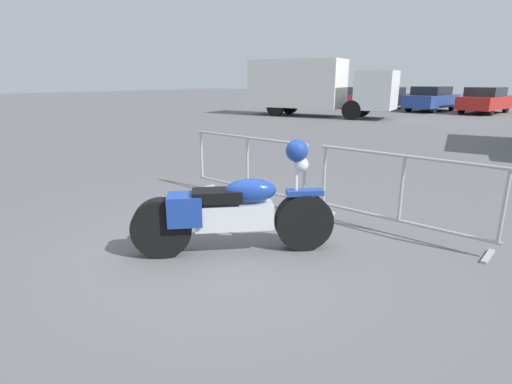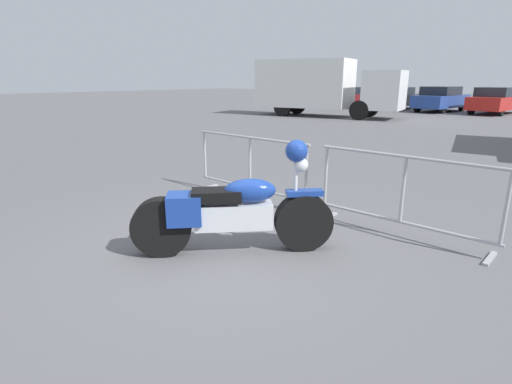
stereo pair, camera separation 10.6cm
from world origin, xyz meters
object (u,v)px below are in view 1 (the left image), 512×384
at_px(crowd_barrier_near, 247,167).
at_px(parked_car_maroon, 344,97).
at_px(parked_car_blue, 432,99).
at_px(crowd_barrier_far, 401,194).
at_px(parked_car_red, 485,100).
at_px(motorcycle, 234,211).
at_px(parked_car_black, 388,98).
at_px(box_truck, 313,85).

bearing_deg(crowd_barrier_near, parked_car_maroon, 113.45).
height_order(crowd_barrier_near, parked_car_blue, parked_car_blue).
bearing_deg(parked_car_blue, parked_car_maroon, 98.83).
relative_size(crowd_barrier_far, parked_car_red, 0.51).
bearing_deg(motorcycle, parked_car_black, 61.46).
bearing_deg(parked_car_black, crowd_barrier_near, -157.14).
bearing_deg(parked_car_blue, crowd_barrier_near, -164.26).
xyz_separation_m(box_truck, parked_car_blue, (3.97, 7.79, -0.86)).
distance_m(box_truck, parked_car_blue, 8.79).
relative_size(crowd_barrier_near, crowd_barrier_far, 1.00).
height_order(box_truck, parked_car_red, box_truck).
bearing_deg(crowd_barrier_far, parked_car_maroon, 118.92).
distance_m(parked_car_maroon, parked_car_black, 3.01).
relative_size(parked_car_black, parked_car_blue, 0.94).
height_order(box_truck, parked_car_maroon, box_truck).
bearing_deg(parked_car_red, parked_car_blue, 101.40).
bearing_deg(motorcycle, crowd_barrier_far, 7.15).
xyz_separation_m(motorcycle, parked_car_blue, (-4.80, 23.73, 0.27)).
distance_m(motorcycle, parked_car_red, 24.04).
xyz_separation_m(motorcycle, parked_car_maroon, (-10.73, 23.50, 0.22)).
relative_size(motorcycle, parked_car_black, 0.41).
height_order(parked_car_maroon, parked_car_blue, parked_car_blue).
relative_size(crowd_barrier_near, parked_car_black, 0.54).
distance_m(motorcycle, parked_car_black, 25.26).
height_order(crowd_barrier_near, parked_car_black, parked_car_black).
bearing_deg(parked_car_red, parked_car_maroon, 99.69).
distance_m(crowd_barrier_near, parked_car_red, 22.23).
bearing_deg(parked_car_blue, parked_car_black, 90.61).
height_order(box_truck, parked_car_blue, box_truck).
relative_size(parked_car_maroon, parked_car_red, 0.94).
relative_size(crowd_barrier_far, box_truck, 0.30).
distance_m(crowd_barrier_far, parked_car_black, 24.06).
xyz_separation_m(motorcycle, crowd_barrier_near, (-1.29, 1.75, 0.05)).
bearing_deg(crowd_barrier_far, motorcycle, -126.41).
height_order(parked_car_maroon, parked_car_black, parked_car_black).
xyz_separation_m(crowd_barrier_far, parked_car_blue, (-6.09, 21.98, 0.22)).
height_order(crowd_barrier_near, parked_car_red, parked_car_red).
distance_m(parked_car_blue, parked_car_red, 2.97).
relative_size(crowd_barrier_far, parked_car_black, 0.54).
xyz_separation_m(motorcycle, box_truck, (-8.77, 15.93, 1.13)).
xyz_separation_m(crowd_barrier_near, parked_car_black, (-6.47, 22.29, 0.17)).
height_order(motorcycle, crowd_barrier_near, motorcycle).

